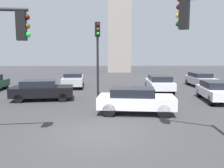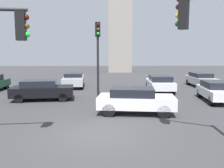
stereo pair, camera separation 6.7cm
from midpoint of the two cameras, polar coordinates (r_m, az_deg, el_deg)
The scene contains 9 objects.
ground_plane at distance 10.30m, azimuth -3.25°, elevation -11.71°, with size 103.43×103.43×0.00m, color #38383A.
traffic_light_0 at distance 17.15m, azimuth -3.23°, elevation 8.79°, with size 0.38×0.49×5.46m.
traffic_light_2 at distance 9.08m, azimuth 23.94°, elevation 9.96°, with size 2.35×1.50×5.58m.
car_0 at distance 13.52m, azimuth 5.61°, elevation -3.70°, with size 4.38×2.37×1.44m.
car_1 at distance 25.47m, azimuth 20.29°, elevation 1.01°, with size 1.90×4.46×1.38m.
car_2 at distance 18.29m, azimuth 23.38°, elevation -1.46°, with size 2.17×4.29×1.39m.
car_3 at distance 24.13m, azimuth -8.90°, elevation 1.08°, with size 2.22×4.77×1.37m.
car_4 at distance 17.96m, azimuth -16.05°, elevation -1.26°, with size 4.46×2.44×1.43m.
car_5 at distance 21.28m, azimuth 11.25°, elevation 0.24°, with size 2.08×4.37×1.42m.
Camera 2 is at (0.44, -9.72, 3.38)m, focal length 38.93 mm.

